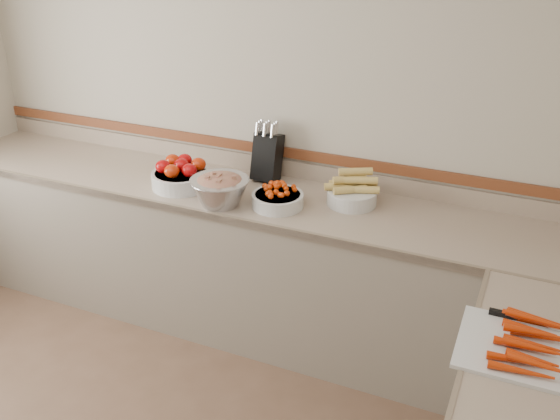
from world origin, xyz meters
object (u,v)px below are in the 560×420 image
at_px(knife_block, 267,156).
at_px(rhubarb_bowl, 220,189).
at_px(corn_bowl, 352,193).
at_px(cherry_tomato_bowl, 278,198).
at_px(cutting_board, 529,346).
at_px(tomato_bowl, 181,175).

relative_size(knife_block, rhubarb_bowl, 1.13).
height_order(knife_block, rhubarb_bowl, knife_block).
distance_m(corn_bowl, rhubarb_bowl, 0.71).
bearing_deg(cherry_tomato_bowl, cutting_board, -29.34).
relative_size(corn_bowl, rhubarb_bowl, 0.93).
distance_m(knife_block, cutting_board, 1.88).
distance_m(tomato_bowl, corn_bowl, 0.99).
xyz_separation_m(cherry_tomato_bowl, corn_bowl, (0.35, 0.19, 0.01)).
xyz_separation_m(knife_block, cherry_tomato_bowl, (0.21, -0.32, -0.10)).
bearing_deg(corn_bowl, rhubarb_bowl, -155.20).
height_order(tomato_bowl, cherry_tomato_bowl, tomato_bowl).
bearing_deg(rhubarb_bowl, cutting_board, -21.58).
bearing_deg(cutting_board, cherry_tomato_bowl, 150.66).
height_order(rhubarb_bowl, cutting_board, rhubarb_bowl).
height_order(cherry_tomato_bowl, rhubarb_bowl, rhubarb_bowl).
bearing_deg(corn_bowl, cherry_tomato_bowl, -151.46).
relative_size(cherry_tomato_bowl, cutting_board, 0.56).
distance_m(cherry_tomato_bowl, corn_bowl, 0.40).
bearing_deg(cherry_tomato_bowl, corn_bowl, 28.54).
distance_m(knife_block, tomato_bowl, 0.51).
xyz_separation_m(corn_bowl, rhubarb_bowl, (-0.65, -0.30, 0.03)).
height_order(knife_block, corn_bowl, knife_block).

